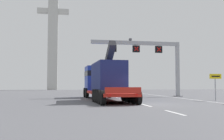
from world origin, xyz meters
name	(u,v)px	position (x,y,z in m)	size (l,w,h in m)	color
ground	(149,104)	(0.00, 0.00, 0.00)	(112.00, 112.00, 0.00)	#5B5B60
lane_markings	(102,94)	(-0.52, 22.05, 0.01)	(0.20, 58.69, 0.01)	silver
edge_line_right	(166,96)	(6.20, 12.00, 0.01)	(0.20, 63.00, 0.01)	silver
overhead_lane_gantry	(149,52)	(3.91, 11.80, 5.58)	(11.56, 0.90, 7.23)	#9EA0A5
heavy_haul_truck_red	(103,80)	(-2.52, 7.03, 1.99)	(3.44, 14.13, 5.30)	red
exit_sign_yellow	(215,81)	(7.76, 3.39, 1.86)	(1.21, 0.15, 2.52)	#9EA0A5
bridge_pylon_distant	(53,25)	(-10.16, 56.76, 18.81)	(9.00, 2.00, 36.84)	#B7B7B2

